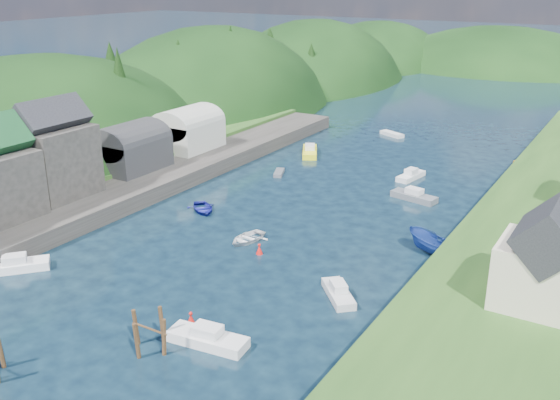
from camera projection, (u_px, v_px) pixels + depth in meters
The scene contains 12 objects.
ground at pixel (364, 180), 84.29m from camera, with size 600.00×600.00×0.00m, color black.
hillside_left at pixel (211, 150), 129.00m from camera, with size 44.00×245.56×52.00m.
far_hills at pixel (535, 105), 187.12m from camera, with size 103.00×68.00×44.00m.
hill_trees at pixel (409, 83), 92.28m from camera, with size 91.41×148.96×12.01m.
quay_left at pixel (65, 208), 71.48m from camera, with size 12.00×110.00×2.00m, color #2D2B28.
terrace_left_grass at pixel (25, 195), 74.79m from camera, with size 12.00×110.00×2.50m, color #234719.
boat_sheds at pixel (161, 135), 86.27m from camera, with size 7.00×21.00×7.50m.
terrace_right at pixel (550, 235), 63.69m from camera, with size 16.00×120.00×2.40m, color #234719.
piling_cluster_far at pixel (150, 335), 46.03m from camera, with size 3.26×3.04×3.49m.
channel_buoy_near at pixel (191, 319), 49.55m from camera, with size 0.70×0.70×1.10m.
channel_buoy_far at pixel (259, 249), 62.00m from camera, with size 0.70×0.70×1.10m.
moored_boats at pixel (259, 237), 64.52m from camera, with size 38.58×91.27×2.35m.
Camera 1 is at (31.69, -24.45, 26.34)m, focal length 40.00 mm.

